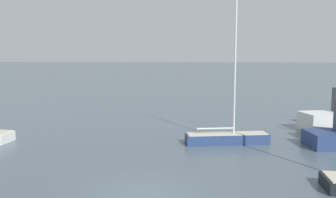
% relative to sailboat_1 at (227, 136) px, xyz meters
% --- Properties ---
extents(ground_plane, '(600.00, 600.00, 0.00)m').
position_rel_sailboat_1_xyz_m(ground_plane, '(-3.64, -8.68, -0.48)').
color(ground_plane, '#4C5B66').
extents(sailboat_1, '(5.16, 2.14, 9.60)m').
position_rel_sailboat_1_xyz_m(sailboat_1, '(0.00, 0.00, 0.00)').
color(sailboat_1, navy).
rests_on(sailboat_1, ground_plane).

